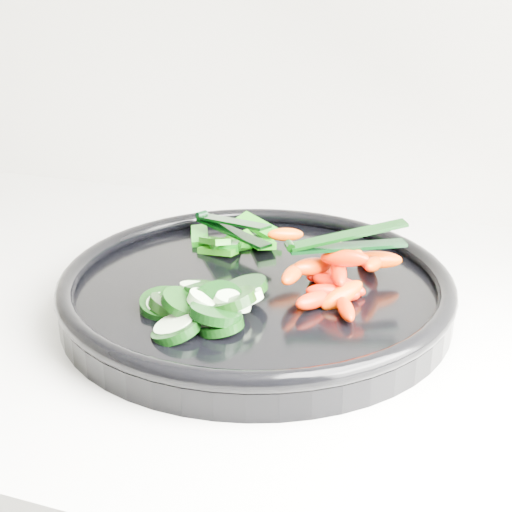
% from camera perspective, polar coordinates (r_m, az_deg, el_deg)
% --- Properties ---
extents(veggie_tray, '(0.43, 0.43, 0.04)m').
position_cam_1_polar(veggie_tray, '(0.68, -0.00, -2.68)').
color(veggie_tray, black).
rests_on(veggie_tray, counter).
extents(cucumber_pile, '(0.12, 0.13, 0.04)m').
position_cam_1_polar(cucumber_pile, '(0.62, -4.60, -3.98)').
color(cucumber_pile, black).
rests_on(cucumber_pile, veggie_tray).
extents(carrot_pile, '(0.14, 0.16, 0.06)m').
position_cam_1_polar(carrot_pile, '(0.67, 6.54, -1.29)').
color(carrot_pile, '#FF4300').
rests_on(carrot_pile, veggie_tray).
extents(pepper_pile, '(0.11, 0.10, 0.03)m').
position_cam_1_polar(pepper_pile, '(0.77, -1.98, 1.22)').
color(pepper_pile, '#09670A').
rests_on(pepper_pile, veggie_tray).
extents(tong_carrot, '(0.11, 0.07, 0.02)m').
position_cam_1_polar(tong_carrot, '(0.66, 7.08, 1.19)').
color(tong_carrot, black).
rests_on(tong_carrot, carrot_pile).
extents(tong_pepper, '(0.11, 0.07, 0.02)m').
position_cam_1_polar(tong_pepper, '(0.76, -2.08, 2.42)').
color(tong_pepper, black).
rests_on(tong_pepper, pepper_pile).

